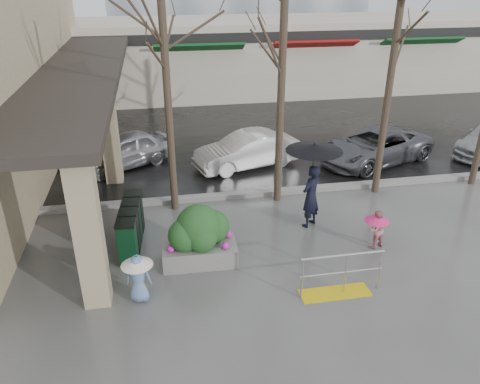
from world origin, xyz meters
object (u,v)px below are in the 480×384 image
object	(u,v)px
car_c	(375,146)
planter	(199,236)
woman	(312,175)
child_pink	(376,226)
tree_mideast	(396,36)
car_b	(247,150)
tree_midwest	(284,25)
handrail	(339,279)
child_blue	(138,274)
car_a	(123,150)
news_boxes	(131,226)
tree_west	(163,33)

from	to	relation	value
car_c	planter	bearing A→B (deg)	-73.40
woman	child_pink	distance (m)	2.14
tree_mideast	car_b	size ratio (longest dim) A/B	1.70
tree_midwest	handrail	bearing A→B (deg)	-88.09
woman	child_pink	xyz separation A→B (m)	(1.32, -1.40, -0.94)
handrail	child_pink	distance (m)	2.36
tree_mideast	child_pink	size ratio (longest dim) A/B	6.20
handrail	child_pink	bearing A→B (deg)	45.65
child_blue	car_c	xyz separation A→B (m)	(8.54, 6.64, -0.06)
woman	child_pink	bearing A→B (deg)	94.79
planter	car_c	size ratio (longest dim) A/B	0.40
woman	car_a	size ratio (longest dim) A/B	0.67
planter	news_boxes	size ratio (longest dim) A/B	0.87
tree_midwest	car_c	bearing A→B (deg)	29.07
news_boxes	car_a	world-z (taller)	car_a
child_pink	car_c	world-z (taller)	car_c
tree_midwest	tree_mideast	xyz separation A→B (m)	(3.30, -0.00, -0.37)
child_pink	car_c	xyz separation A→B (m)	(2.54, 5.54, 0.02)
woman	car_b	world-z (taller)	woman
tree_west	car_a	bearing A→B (deg)	114.35
handrail	woman	world-z (taller)	woman
woman	planter	distance (m)	3.56
news_boxes	car_c	xyz separation A→B (m)	(8.75, 4.33, 0.05)
car_c	news_boxes	bearing A→B (deg)	-84.41
tree_mideast	car_a	bearing A→B (deg)	155.93
car_a	tree_mideast	bearing A→B (deg)	36.13
handrail	car_a	bearing A→B (deg)	120.68
tree_mideast	woman	size ratio (longest dim) A/B	2.62
tree_mideast	car_b	distance (m)	6.30
handrail	woman	xyz separation A→B (m)	(0.32, 3.07, 1.17)
child_blue	car_a	distance (m)	7.89
tree_mideast	car_a	world-z (taller)	tree_mideast
tree_west	child_blue	bearing A→B (deg)	-103.31
tree_midwest	news_boxes	bearing A→B (deg)	-156.49
child_blue	planter	world-z (taller)	planter
tree_west	planter	size ratio (longest dim) A/B	3.71
news_boxes	car_b	world-z (taller)	car_b
woman	car_a	distance (m)	7.62
child_pink	car_a	bearing A→B (deg)	-62.82
tree_midwest	car_a	bearing A→B (deg)	143.10
tree_west	car_b	size ratio (longest dim) A/B	1.78
tree_mideast	planter	bearing A→B (deg)	-153.64
tree_midwest	tree_mideast	world-z (taller)	tree_midwest
car_a	car_b	size ratio (longest dim) A/B	0.97
woman	child_blue	distance (m)	5.38
child_pink	car_b	distance (m)	6.35
handrail	tree_midwest	world-z (taller)	tree_midwest
handrail	child_blue	xyz separation A→B (m)	(-4.36, 0.57, 0.31)
tree_midwest	child_blue	size ratio (longest dim) A/B	6.16
child_pink	car_c	distance (m)	6.09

